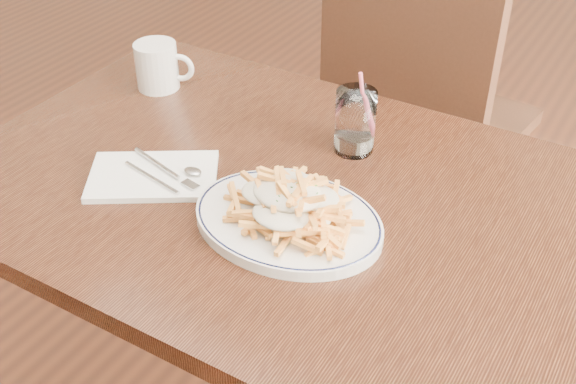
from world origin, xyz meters
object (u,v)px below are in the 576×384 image
Objects in this scene: table at (281,221)px; loaded_fries at (288,198)px; coffee_mug at (158,66)px; water_glass at (355,125)px; fries_plate at (288,220)px; chair_far at (419,108)px.

loaded_fries is at bearing -53.08° from table.
table is 9.42× the size of coffee_mug.
water_glass is at bearing 92.65° from loaded_fries.
fries_plate is at bearing -87.35° from water_glass.
coffee_mug is at bearing 178.84° from water_glass.
chair_far is 3.83× the size of loaded_fries.
chair_far is 0.60m from water_glass.
coffee_mug is at bearing 156.38° from table.
loaded_fries is at bearing -29.29° from coffee_mug.
chair_far is 0.84m from fries_plate.
chair_far is (-0.01, 0.72, -0.11)m from table.
chair_far is at bearing 51.66° from coffee_mug.
table is 0.18m from loaded_fries.
fries_plate reaches higher than table.
table is at bearing -89.30° from chair_far.
water_glass reaches higher than fries_plate.
chair_far is at bearing 95.47° from fries_plate.
fries_plate is 0.27m from water_glass.
water_glass is 0.48m from coffee_mug.
chair_far reaches higher than table.
coffee_mug is (-0.50, 0.28, 0.04)m from fries_plate.
table is 3.37× the size of fries_plate.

